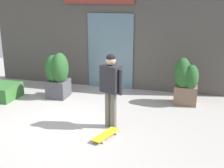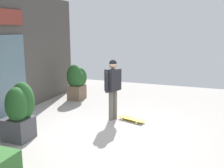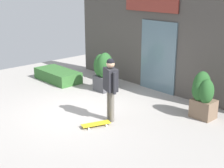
{
  "view_description": "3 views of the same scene",
  "coord_description": "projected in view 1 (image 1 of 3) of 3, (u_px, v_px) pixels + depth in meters",
  "views": [
    {
      "loc": [
        2.61,
        -5.81,
        2.88
      ],
      "look_at": [
        0.97,
        0.13,
        1.0
      ],
      "focal_mm": 47.69,
      "sensor_mm": 36.0,
      "label": 1
    },
    {
      "loc": [
        -5.52,
        -2.29,
        2.47
      ],
      "look_at": [
        0.97,
        0.13,
        1.0
      ],
      "focal_mm": 41.57,
      "sensor_mm": 36.0,
      "label": 2
    },
    {
      "loc": [
        6.89,
        -5.31,
        3.5
      ],
      "look_at": [
        0.97,
        0.13,
        1.0
      ],
      "focal_mm": 52.79,
      "sensor_mm": 36.0,
      "label": 3
    }
  ],
  "objects": [
    {
      "name": "ground_plane",
      "position": [
        70.0,
        124.0,
        6.86
      ],
      "size": [
        12.0,
        12.0,
        0.0
      ],
      "primitive_type": "plane",
      "color": "#9E9993"
    },
    {
      "name": "building_facade",
      "position": [
        107.0,
        32.0,
        9.18
      ],
      "size": [
        7.48,
        0.31,
        3.52
      ],
      "color": "#4C4742",
      "rests_on": "ground_plane"
    },
    {
      "name": "skateboarder",
      "position": [
        111.0,
        83.0,
        6.41
      ],
      "size": [
        0.57,
        0.38,
        1.67
      ],
      "rotation": [
        0.0,
        0.0,
        -1.91
      ],
      "color": "#666056",
      "rests_on": "ground_plane"
    },
    {
      "name": "skateboard",
      "position": [
        106.0,
        135.0,
        6.19
      ],
      "size": [
        0.44,
        0.78,
        0.08
      ],
      "rotation": [
        0.0,
        0.0,
        -1.9
      ],
      "color": "gold",
      "rests_on": "ground_plane"
    },
    {
      "name": "planter_box_left",
      "position": [
        57.0,
        74.0,
        8.4
      ],
      "size": [
        0.68,
        0.66,
        1.32
      ],
      "color": "#47474C",
      "rests_on": "ground_plane"
    },
    {
      "name": "planter_box_right",
      "position": [
        185.0,
        80.0,
        7.9
      ],
      "size": [
        0.64,
        0.63,
        1.26
      ],
      "color": "brown",
      "rests_on": "ground_plane"
    }
  ]
}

